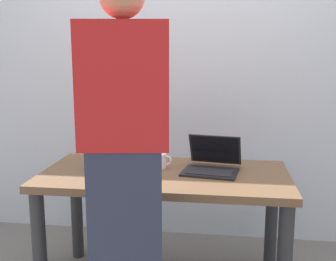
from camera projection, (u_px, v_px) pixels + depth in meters
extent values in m
cube|color=brown|center=(165.00, 176.00, 2.40)|extent=(1.44, 0.71, 0.04)
cylinder|color=#2D2D30|center=(40.00, 250.00, 2.27)|extent=(0.08, 0.08, 0.68)
cylinder|color=#2D2D30|center=(77.00, 210.00, 2.84)|extent=(0.08, 0.08, 0.68)
cylinder|color=#2D2D30|center=(271.00, 220.00, 2.67)|extent=(0.08, 0.08, 0.68)
cube|color=black|center=(210.00, 172.00, 2.38)|extent=(0.34, 0.27, 0.01)
cube|color=#232326|center=(209.00, 172.00, 2.36)|extent=(0.28, 0.17, 0.00)
cube|color=black|center=(215.00, 149.00, 2.51)|extent=(0.32, 0.14, 0.19)
cube|color=black|center=(215.00, 150.00, 2.51)|extent=(0.30, 0.13, 0.17)
cylinder|color=#333333|center=(100.00, 152.00, 2.49)|extent=(0.07, 0.07, 0.18)
cone|color=#333333|center=(99.00, 136.00, 2.47)|extent=(0.07, 0.07, 0.02)
cylinder|color=#333333|center=(99.00, 129.00, 2.47)|extent=(0.03, 0.03, 0.06)
cylinder|color=#BFB74C|center=(99.00, 122.00, 2.46)|extent=(0.04, 0.04, 0.01)
cylinder|color=#B7AFD7|center=(100.00, 151.00, 2.49)|extent=(0.07, 0.07, 0.06)
cylinder|color=brown|center=(113.00, 154.00, 2.40)|extent=(0.06, 0.06, 0.21)
cone|color=brown|center=(112.00, 135.00, 2.38)|extent=(0.06, 0.06, 0.02)
cylinder|color=brown|center=(112.00, 126.00, 2.37)|extent=(0.03, 0.03, 0.09)
cylinder|color=#BFB74C|center=(112.00, 117.00, 2.36)|extent=(0.03, 0.03, 0.01)
cylinder|color=#ACDBB6|center=(113.00, 153.00, 2.40)|extent=(0.06, 0.06, 0.07)
cylinder|color=#472B14|center=(121.00, 152.00, 2.54)|extent=(0.07, 0.07, 0.16)
cone|color=#472B14|center=(121.00, 137.00, 2.52)|extent=(0.07, 0.07, 0.02)
cylinder|color=#472B14|center=(121.00, 130.00, 2.51)|extent=(0.03, 0.03, 0.07)
cylinder|color=#BFB74C|center=(121.00, 123.00, 2.51)|extent=(0.04, 0.04, 0.01)
cylinder|color=#8EAE50|center=(121.00, 151.00, 2.54)|extent=(0.07, 0.07, 0.06)
cylinder|color=#1E5123|center=(98.00, 155.00, 2.40)|extent=(0.07, 0.07, 0.19)
cone|color=#1E5123|center=(97.00, 137.00, 2.38)|extent=(0.07, 0.07, 0.02)
cylinder|color=#1E5123|center=(97.00, 128.00, 2.37)|extent=(0.03, 0.03, 0.09)
cylinder|color=#BFB74C|center=(97.00, 119.00, 2.36)|extent=(0.04, 0.04, 0.01)
cylinder|color=silver|center=(98.00, 154.00, 2.40)|extent=(0.07, 0.07, 0.07)
cube|color=#2D3347|center=(127.00, 248.00, 1.96)|extent=(0.36, 0.27, 0.99)
cube|color=red|center=(124.00, 86.00, 1.81)|extent=(0.43, 0.29, 0.56)
cylinder|color=white|center=(159.00, 161.00, 2.48)|extent=(0.08, 0.08, 0.09)
torus|color=white|center=(166.00, 160.00, 2.47)|extent=(0.06, 0.01, 0.06)
cube|color=silver|center=(180.00, 68.00, 3.08)|extent=(6.00, 0.10, 2.60)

